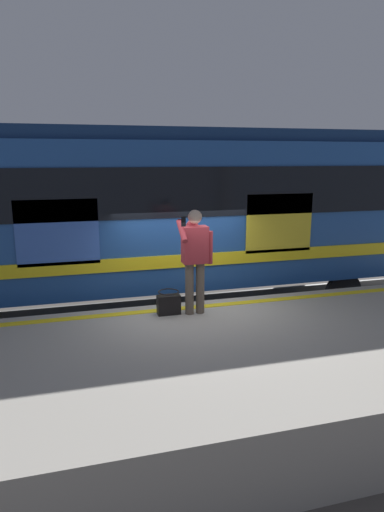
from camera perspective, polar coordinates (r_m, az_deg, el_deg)
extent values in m
plane|color=#4C4742|center=(8.07, -0.39, -12.52)|extent=(24.01, 24.01, 0.00)
cube|color=#9E998E|center=(6.23, 4.27, -15.75)|extent=(14.90, 3.81, 0.96)
cube|color=yellow|center=(7.43, 0.20, -6.74)|extent=(14.60, 0.16, 0.01)
cube|color=slate|center=(9.18, -2.47, -8.72)|extent=(19.37, 0.08, 0.16)
cube|color=slate|center=(10.50, -4.22, -5.91)|extent=(19.37, 0.08, 0.16)
cube|color=#1E478C|center=(9.29, -4.21, 5.98)|extent=(11.74, 2.90, 2.80)
cube|color=navy|center=(9.23, -4.37, 15.38)|extent=(11.51, 2.67, 0.24)
cube|color=black|center=(7.81, -2.18, 8.30)|extent=(11.16, 0.03, 0.90)
cube|color=yellow|center=(8.01, -2.10, -0.71)|extent=(11.16, 0.03, 0.24)
cube|color=gold|center=(8.58, 11.40, 4.24)|extent=(1.37, 0.02, 1.13)
cube|color=#3359B2|center=(7.69, -17.23, 2.93)|extent=(1.37, 0.02, 1.13)
cylinder|color=black|center=(10.08, 19.22, -4.45)|extent=(0.84, 0.12, 0.84)
cylinder|color=black|center=(11.99, 13.02, -1.34)|extent=(0.84, 0.12, 0.84)
cylinder|color=brown|center=(7.06, 1.08, -4.20)|extent=(0.14, 0.14, 0.85)
cylinder|color=brown|center=(7.01, -0.34, -4.31)|extent=(0.14, 0.14, 0.85)
cube|color=maroon|center=(6.86, 0.38, 1.49)|extent=(0.40, 0.24, 0.59)
sphere|color=maroon|center=(6.96, 0.03, 3.95)|extent=(0.20, 0.20, 0.20)
sphere|color=beige|center=(6.78, 0.39, 5.17)|extent=(0.22, 0.22, 0.22)
cylinder|color=maroon|center=(6.94, 2.37, 1.12)|extent=(0.09, 0.09, 0.53)
cylinder|color=maroon|center=(6.68, -1.33, 3.30)|extent=(0.09, 0.42, 0.33)
cube|color=black|center=(6.56, -1.13, 4.54)|extent=(0.07, 0.02, 0.15)
cube|color=black|center=(7.09, -3.07, -6.40)|extent=(0.37, 0.17, 0.32)
torus|color=black|center=(7.02, -3.10, -4.71)|extent=(0.34, 0.34, 0.02)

